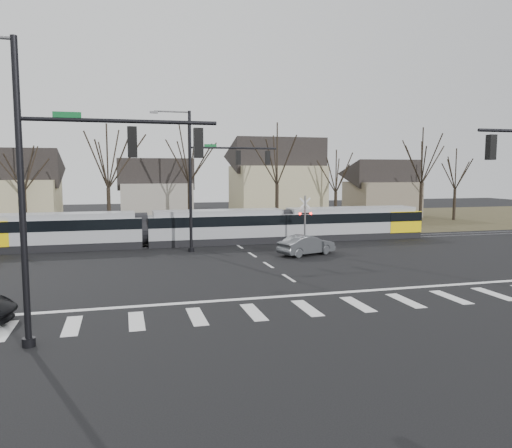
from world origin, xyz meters
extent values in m
plane|color=black|center=(0.00, 0.00, 0.00)|extent=(140.00, 140.00, 0.00)
cube|color=#38331E|center=(0.00, 32.00, 0.01)|extent=(140.00, 28.00, 0.01)
cube|color=silver|center=(-13.20, -4.00, 0.01)|extent=(0.60, 2.60, 0.01)
cube|color=silver|center=(-10.80, -4.00, 0.01)|extent=(0.60, 2.60, 0.01)
cube|color=silver|center=(-8.40, -4.00, 0.01)|extent=(0.60, 2.60, 0.01)
cube|color=silver|center=(-6.00, -4.00, 0.01)|extent=(0.60, 2.60, 0.01)
cube|color=silver|center=(-3.60, -4.00, 0.01)|extent=(0.60, 2.60, 0.01)
cube|color=silver|center=(-1.20, -4.00, 0.01)|extent=(0.60, 2.60, 0.01)
cube|color=silver|center=(1.20, -4.00, 0.01)|extent=(0.60, 2.60, 0.01)
cube|color=silver|center=(3.60, -4.00, 0.01)|extent=(0.60, 2.60, 0.01)
cube|color=silver|center=(6.00, -4.00, 0.01)|extent=(0.60, 2.60, 0.01)
cube|color=silver|center=(8.40, -4.00, 0.01)|extent=(0.60, 2.60, 0.01)
cube|color=silver|center=(0.00, -1.80, 0.01)|extent=(28.00, 0.35, 0.01)
cube|color=silver|center=(0.00, 2.00, 0.01)|extent=(0.18, 2.00, 0.01)
cube|color=silver|center=(0.00, 6.00, 0.01)|extent=(0.18, 2.00, 0.01)
cube|color=silver|center=(0.00, 10.00, 0.01)|extent=(0.18, 2.00, 0.01)
cube|color=silver|center=(0.00, 14.00, 0.01)|extent=(0.18, 2.00, 0.01)
cube|color=silver|center=(0.00, 18.00, 0.01)|extent=(0.18, 2.00, 0.01)
cube|color=silver|center=(0.00, 22.00, 0.01)|extent=(0.18, 2.00, 0.01)
cube|color=silver|center=(0.00, 26.00, 0.01)|extent=(0.18, 2.00, 0.01)
cube|color=silver|center=(0.00, 30.00, 0.01)|extent=(0.18, 2.00, 0.01)
cube|color=#59595E|center=(0.00, 15.10, 0.03)|extent=(90.00, 0.12, 0.06)
cube|color=#59595E|center=(0.00, 16.50, 0.03)|extent=(90.00, 0.12, 0.06)
cube|color=gray|center=(-13.56, 16.00, 1.38)|extent=(12.27, 2.64, 2.76)
cube|color=black|center=(-13.56, 16.00, 1.94)|extent=(12.29, 2.68, 0.80)
cube|color=gray|center=(-1.29, 16.00, 1.38)|extent=(11.33, 2.64, 2.76)
cube|color=black|center=(-1.29, 16.00, 1.94)|extent=(11.35, 2.68, 0.80)
cube|color=gray|center=(10.51, 16.00, 1.38)|extent=(12.27, 2.64, 2.76)
cube|color=black|center=(10.51, 16.00, 1.94)|extent=(12.29, 2.68, 0.80)
cube|color=yellow|center=(15.14, 16.00, 1.46)|extent=(3.02, 2.70, 1.84)
imported|color=#404246|center=(3.71, 9.01, 0.70)|extent=(4.28, 5.24, 1.41)
cylinder|color=black|center=(-12.00, -6.00, 5.10)|extent=(0.22, 0.22, 10.20)
cylinder|color=black|center=(-12.00, -6.00, 0.15)|extent=(0.44, 0.44, 0.30)
cylinder|color=black|center=(-8.75, -6.00, 7.60)|extent=(6.50, 0.14, 0.14)
cube|color=#0C5926|center=(-10.50, -6.00, 7.75)|extent=(0.90, 0.03, 0.22)
cube|color=black|center=(-8.43, -6.00, 6.90)|extent=(0.32, 0.32, 1.05)
sphere|color=#FF0C07|center=(-8.43, -6.00, 7.23)|extent=(0.22, 0.22, 0.22)
cube|color=black|center=(-6.15, -6.00, 6.90)|extent=(0.32, 0.32, 1.05)
sphere|color=#FF0C07|center=(-6.15, -6.00, 7.23)|extent=(0.22, 0.22, 0.22)
cube|color=black|center=(6.15, -6.00, 6.90)|extent=(0.32, 0.32, 1.05)
sphere|color=#FF0C07|center=(6.15, -6.00, 7.23)|extent=(0.22, 0.22, 0.22)
cylinder|color=black|center=(-4.00, 12.50, 5.10)|extent=(0.22, 0.22, 10.20)
cylinder|color=black|center=(-4.00, 12.50, 0.15)|extent=(0.44, 0.44, 0.30)
cylinder|color=black|center=(-0.75, 12.50, 7.60)|extent=(6.50, 0.14, 0.14)
cube|color=#0C5926|center=(-2.50, 12.50, 7.75)|extent=(0.90, 0.03, 0.22)
cube|color=black|center=(-0.42, 12.50, 6.90)|extent=(0.32, 0.32, 1.05)
sphere|color=#FF0C07|center=(-0.42, 12.50, 7.23)|extent=(0.22, 0.22, 0.22)
cube|color=black|center=(1.85, 12.50, 6.90)|extent=(0.32, 0.32, 1.05)
sphere|color=#FF0C07|center=(1.85, 12.50, 7.23)|extent=(0.22, 0.22, 0.22)
cube|color=#59595B|center=(-6.50, 12.50, 10.02)|extent=(0.55, 0.22, 0.14)
cylinder|color=#59595B|center=(5.00, 12.80, 2.00)|extent=(0.14, 0.14, 4.00)
cylinder|color=#59595B|center=(5.00, 12.80, 0.10)|extent=(0.36, 0.36, 0.20)
cube|color=silver|center=(5.00, 12.80, 3.40)|extent=(0.95, 0.04, 0.95)
cube|color=silver|center=(5.00, 12.80, 3.40)|extent=(0.95, 0.04, 0.95)
cube|color=black|center=(5.00, 12.80, 2.60)|extent=(1.00, 0.10, 0.12)
sphere|color=#FF0C07|center=(4.55, 12.72, 2.60)|extent=(0.18, 0.18, 0.18)
sphere|color=#FF0C07|center=(5.45, 12.72, 2.60)|extent=(0.18, 0.18, 0.18)
cube|color=tan|center=(-20.00, 34.00, 2.50)|extent=(9.00, 8.00, 5.00)
cube|color=gray|center=(-5.00, 36.00, 2.25)|extent=(8.00, 7.00, 4.50)
cube|color=tan|center=(9.00, 33.00, 3.25)|extent=(10.00, 8.00, 6.50)
cube|color=#695F4E|center=(24.00, 35.00, 2.25)|extent=(8.00, 7.00, 4.50)
camera|label=1|loc=(-8.81, -23.78, 5.91)|focal=35.00mm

